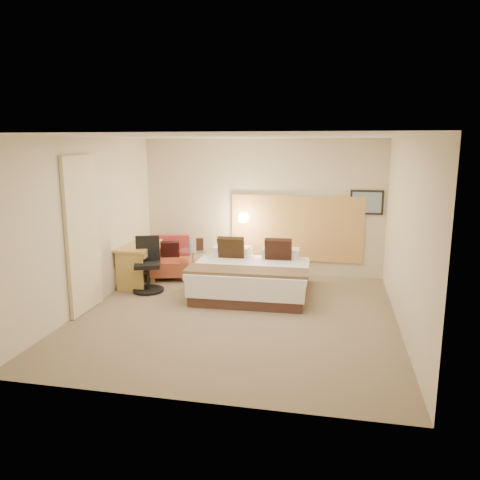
% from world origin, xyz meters
% --- Properties ---
extents(floor, '(4.80, 5.00, 0.02)m').
position_xyz_m(floor, '(0.00, 0.00, -0.01)').
color(floor, '#7D6B54').
rests_on(floor, ground).
extents(ceiling, '(4.80, 5.00, 0.02)m').
position_xyz_m(ceiling, '(0.00, 0.00, 2.71)').
color(ceiling, white).
rests_on(ceiling, floor).
extents(wall_back, '(4.80, 0.02, 2.70)m').
position_xyz_m(wall_back, '(0.00, 2.51, 1.35)').
color(wall_back, beige).
rests_on(wall_back, floor).
extents(wall_front, '(4.80, 0.02, 2.70)m').
position_xyz_m(wall_front, '(0.00, -2.51, 1.35)').
color(wall_front, beige).
rests_on(wall_front, floor).
extents(wall_left, '(0.02, 5.00, 2.70)m').
position_xyz_m(wall_left, '(-2.41, 0.00, 1.35)').
color(wall_left, beige).
rests_on(wall_left, floor).
extents(wall_right, '(0.02, 5.00, 2.70)m').
position_xyz_m(wall_right, '(2.41, 0.00, 1.35)').
color(wall_right, beige).
rests_on(wall_right, floor).
extents(headboard_panel, '(2.60, 0.04, 1.30)m').
position_xyz_m(headboard_panel, '(0.70, 2.47, 0.95)').
color(headboard_panel, tan).
rests_on(headboard_panel, wall_back).
extents(art_frame, '(0.62, 0.03, 0.47)m').
position_xyz_m(art_frame, '(2.02, 2.48, 1.50)').
color(art_frame, black).
rests_on(art_frame, wall_back).
extents(art_canvas, '(0.54, 0.01, 0.39)m').
position_xyz_m(art_canvas, '(2.02, 2.46, 1.50)').
color(art_canvas, gray).
rests_on(art_canvas, wall_back).
extents(lamp_arm, '(0.02, 0.12, 0.02)m').
position_xyz_m(lamp_arm, '(-0.35, 2.42, 1.15)').
color(lamp_arm, white).
rests_on(lamp_arm, wall_back).
extents(lamp_shade, '(0.15, 0.15, 0.15)m').
position_xyz_m(lamp_shade, '(-0.35, 2.36, 1.15)').
color(lamp_shade, '#FFEDC6').
rests_on(lamp_shade, wall_back).
extents(curtain, '(0.06, 0.90, 2.42)m').
position_xyz_m(curtain, '(-2.36, -0.25, 1.22)').
color(curtain, beige).
rests_on(curtain, wall_left).
extents(bottle_a, '(0.08, 0.08, 0.22)m').
position_xyz_m(bottle_a, '(-1.25, 1.71, 0.71)').
color(bottle_a, '#87ADD1').
rests_on(bottle_a, side_table).
extents(bottle_b, '(0.08, 0.08, 0.22)m').
position_xyz_m(bottle_b, '(-1.25, 1.72, 0.71)').
color(bottle_b, '#7B9FBF').
rests_on(bottle_b, side_table).
extents(menu_folder, '(0.15, 0.09, 0.24)m').
position_xyz_m(menu_folder, '(-1.07, 1.69, 0.72)').
color(menu_folder, '#372116').
rests_on(menu_folder, side_table).
extents(bed, '(2.02, 1.95, 0.96)m').
position_xyz_m(bed, '(0.05, 1.14, 0.31)').
color(bed, '#462A23').
rests_on(bed, floor).
extents(lounge_chair, '(0.91, 0.84, 0.81)m').
position_xyz_m(lounge_chair, '(-1.71, 1.80, 0.32)').
color(lounge_chair, tan).
rests_on(lounge_chair, floor).
extents(side_table, '(0.66, 0.66, 0.60)m').
position_xyz_m(side_table, '(-1.20, 1.68, 0.33)').
color(side_table, silver).
rests_on(side_table, floor).
extents(desk, '(0.63, 1.23, 0.75)m').
position_xyz_m(desk, '(-2.11, 1.34, 0.59)').
color(desk, tan).
rests_on(desk, floor).
extents(desk_chair, '(0.70, 0.70, 0.97)m').
position_xyz_m(desk_chair, '(-1.80, 0.89, 0.40)').
color(desk_chair, black).
rests_on(desk_chair, floor).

